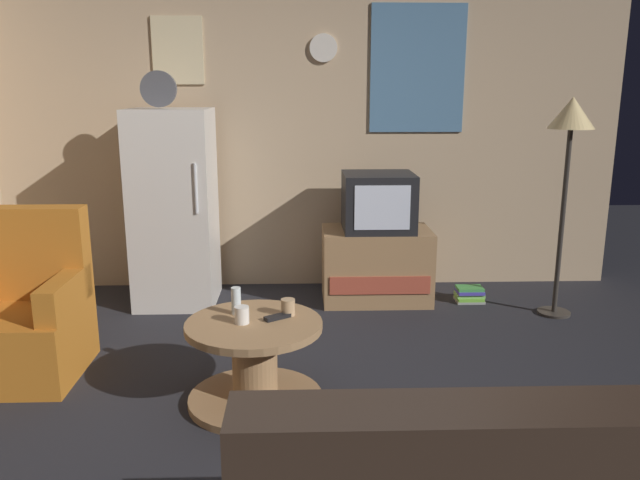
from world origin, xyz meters
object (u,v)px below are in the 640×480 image
object	(u,v)px
mug_ceramic_white	(242,315)
remote_control	(278,317)
armchair	(22,318)
book_stack	(469,294)
coffee_table	(255,363)
tv_stand	(376,265)
mug_ceramic_tan	(288,307)
crt_tv	(378,202)
wine_glass	(236,301)
fridge	(174,208)
standing_lamp	(570,130)

from	to	relation	value
mug_ceramic_white	remote_control	distance (m)	0.20
armchair	book_stack	distance (m)	3.20
remote_control	coffee_table	bearing A→B (deg)	165.57
tv_stand	mug_ceramic_tan	size ratio (longest dim) A/B	9.33
crt_tv	coffee_table	size ratio (longest dim) A/B	0.75
crt_tv	book_stack	bearing A→B (deg)	-5.36
mug_ceramic_white	remote_control	bearing A→B (deg)	17.01
crt_tv	wine_glass	world-z (taller)	crt_tv
mug_ceramic_tan	wine_glass	bearing A→B (deg)	174.66
coffee_table	mug_ceramic_tan	distance (m)	0.34
coffee_table	mug_ceramic_tan	xyz separation A→B (m)	(0.18, 0.10, 0.27)
fridge	standing_lamp	world-z (taller)	fridge
fridge	standing_lamp	xyz separation A→B (m)	(2.86, -0.38, 0.60)
fridge	mug_ceramic_white	xyz separation A→B (m)	(0.66, -1.69, -0.25)
mug_ceramic_tan	book_stack	world-z (taller)	mug_ceramic_tan
tv_stand	armchair	distance (m)	2.55
coffee_table	book_stack	world-z (taller)	coffee_table
standing_lamp	mug_ceramic_tan	world-z (taller)	standing_lamp
armchair	mug_ceramic_tan	bearing A→B (deg)	-12.14
remote_control	book_stack	bearing A→B (deg)	13.71
tv_stand	remote_control	size ratio (longest dim) A/B	5.60
wine_glass	mug_ceramic_white	size ratio (longest dim) A/B	1.67
mug_ceramic_tan	mug_ceramic_white	bearing A→B (deg)	-155.12
crt_tv	book_stack	world-z (taller)	crt_tv
standing_lamp	mug_ceramic_white	xyz separation A→B (m)	(-2.20, -1.31, -0.85)
wine_glass	mug_ceramic_tan	world-z (taller)	wine_glass
mug_ceramic_white	book_stack	xyz separation A→B (m)	(1.64, 1.62, -0.45)
crt_tv	armchair	size ratio (longest dim) A/B	0.56
crt_tv	mug_ceramic_tan	size ratio (longest dim) A/B	6.00
fridge	tv_stand	xyz separation A→B (m)	(1.56, -0.01, -0.47)
coffee_table	wine_glass	bearing A→B (deg)	129.57
crt_tv	standing_lamp	size ratio (longest dim) A/B	0.34
wine_glass	armchair	world-z (taller)	armchair
standing_lamp	book_stack	world-z (taller)	standing_lamp
crt_tv	standing_lamp	xyz separation A→B (m)	(1.29, -0.37, 0.57)
standing_lamp	armchair	bearing A→B (deg)	-166.18
mug_ceramic_tan	book_stack	bearing A→B (deg)	47.03
coffee_table	remote_control	distance (m)	0.27
mug_ceramic_white	armchair	bearing A→B (deg)	161.43
remote_control	armchair	size ratio (longest dim) A/B	0.16
fridge	mug_ceramic_white	distance (m)	1.83
coffee_table	armchair	bearing A→B (deg)	162.69
mug_ceramic_tan	armchair	bearing A→B (deg)	167.86
wine_glass	book_stack	size ratio (longest dim) A/B	0.68
mug_ceramic_white	mug_ceramic_tan	world-z (taller)	same
mug_ceramic_tan	coffee_table	bearing A→B (deg)	-151.57
tv_stand	wine_glass	size ratio (longest dim) A/B	5.60
fridge	coffee_table	world-z (taller)	fridge
crt_tv	armchair	distance (m)	2.60
remote_control	standing_lamp	bearing A→B (deg)	-1.30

